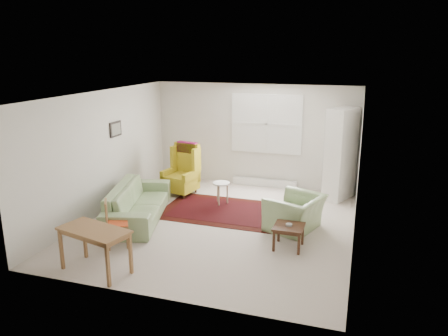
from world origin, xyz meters
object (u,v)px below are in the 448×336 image
(armchair, at_px, (295,209))
(coffee_table, at_px, (289,237))
(stool, at_px, (221,193))
(cabinet, at_px, (341,154))
(wingback_chair, at_px, (180,169))
(desk_chair, at_px, (117,223))
(sofa, at_px, (138,196))
(desk, at_px, (95,250))

(armchair, height_order, coffee_table, armchair)
(armchair, xyz_separation_m, coffee_table, (0.03, -0.84, -0.19))
(armchair, distance_m, coffee_table, 0.87)
(stool, xyz_separation_m, cabinet, (2.42, 1.20, 0.78))
(armchair, bearing_deg, wingback_chair, -94.70)
(stool, relative_size, desk_chair, 0.60)
(sofa, relative_size, armchair, 2.32)
(wingback_chair, distance_m, desk_chair, 2.95)
(desk_chair, bearing_deg, coffee_table, -105.49)
(coffee_table, bearing_deg, armchair, 91.77)
(sofa, height_order, stool, sofa)
(armchair, xyz_separation_m, stool, (-1.75, 0.91, -0.14))
(armchair, bearing_deg, stool, -98.11)
(wingback_chair, relative_size, desk, 1.10)
(sofa, xyz_separation_m, desk, (0.44, -2.14, -0.13))
(armchair, relative_size, cabinet, 0.49)
(wingback_chair, height_order, desk, wingback_chair)
(cabinet, relative_size, desk, 1.89)
(desk_chair, bearing_deg, cabinet, -74.19)
(wingback_chair, bearing_deg, desk_chair, -77.18)
(desk, bearing_deg, sofa, 101.56)
(wingback_chair, bearing_deg, coffee_table, -25.24)
(desk, distance_m, desk_chair, 0.89)
(stool, bearing_deg, sofa, -135.16)
(wingback_chair, xyz_separation_m, desk_chair, (0.09, -2.94, -0.18))
(sofa, distance_m, desk_chair, 1.29)
(sofa, bearing_deg, coffee_table, -113.18)
(wingback_chair, height_order, coffee_table, wingback_chair)
(coffee_table, relative_size, desk_chair, 0.60)
(stool, xyz_separation_m, desk_chair, (-1.03, -2.57, 0.17))
(coffee_table, bearing_deg, desk_chair, -163.72)
(armchair, distance_m, wingback_chair, 3.15)
(coffee_table, xyz_separation_m, desk_chair, (-2.80, -0.82, 0.21))
(cabinet, bearing_deg, stool, -129.84)
(armchair, height_order, desk_chair, desk_chair)
(coffee_table, height_order, cabinet, cabinet)
(desk, relative_size, desk_chair, 1.31)
(armchair, bearing_deg, desk, -26.57)
(coffee_table, xyz_separation_m, desk, (-2.65, -1.70, 0.14))
(coffee_table, height_order, desk_chair, desk_chair)
(armchair, xyz_separation_m, cabinet, (0.67, 2.11, 0.63))
(stool, height_order, cabinet, cabinet)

